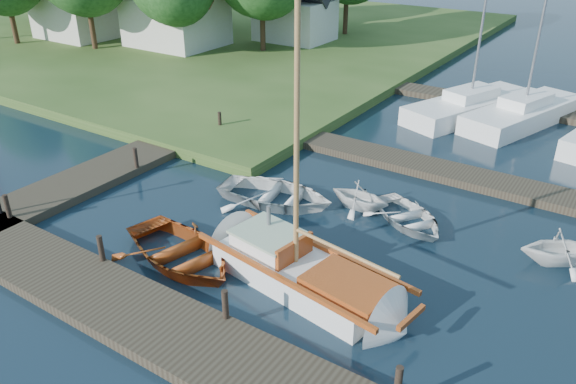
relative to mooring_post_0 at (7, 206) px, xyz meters
The scene contains 22 objects.
ground 9.04m from the mooring_post_0, 33.69° to the left, with size 160.00×160.00×0.00m, color black.
near_dock 7.59m from the mooring_post_0, ahead, with size 18.00×2.20×0.30m, color #30281D.
left_dock 7.04m from the mooring_post_0, 94.09° to the left, with size 2.20×18.00×0.30m, color #30281D.
far_dock 14.93m from the mooring_post_0, 50.44° to the left, with size 14.00×1.60×0.30m, color #30281D.
shore 33.90m from the mooring_post_0, 127.21° to the left, with size 50.00×40.00×0.50m, color #304D1B.
mooring_post_0 is the anchor object (origin of this frame).
mooring_post_1 4.50m from the mooring_post_0, ahead, with size 0.16×0.16×0.80m, color black.
mooring_post_2 9.00m from the mooring_post_0, ahead, with size 0.16×0.16×0.80m, color black.
mooring_post_3 13.50m from the mooring_post_0, ahead, with size 0.16×0.16×0.80m, color black.
mooring_post_4 5.02m from the mooring_post_0, 84.29° to the left, with size 0.16×0.16×0.80m, color black.
mooring_post_5 10.01m from the mooring_post_0, 87.14° to the left, with size 0.16×0.16×0.80m, color black.
sailboat 10.07m from the mooring_post_0, 14.23° to the left, with size 7.37×3.04×9.83m.
dinghy 6.25m from the mooring_post_0, 13.97° to the left, with size 3.05×4.27×0.88m, color maroon.
tender_a 8.73m from the mooring_post_0, 43.78° to the left, with size 2.94×4.12×0.85m, color white.
tender_b 11.52m from the mooring_post_0, 39.27° to the left, with size 1.82×2.11×1.11m, color white.
tender_c 12.95m from the mooring_post_0, 34.10° to the left, with size 2.23×3.13×0.65m, color white.
tender_d 17.02m from the mooring_post_0, 26.27° to the left, with size 1.99×2.31×1.21m, color white.
marina_boat_1 20.90m from the mooring_post_0, 64.35° to the left, with size 4.78×7.86×11.50m.
marina_boat_2 22.38m from the mooring_post_0, 59.04° to the left, with size 4.36×7.74×10.49m.
house_a 24.54m from the mooring_post_0, 120.76° to the left, with size 6.30×5.00×6.29m.
house_b 28.03m from the mooring_post_0, 137.17° to the left, with size 5.77×4.50×5.79m.
house_c 27.84m from the mooring_post_0, 103.54° to the left, with size 5.25×4.00×5.28m.
Camera 1 is at (8.76, -13.18, 9.27)m, focal length 35.00 mm.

